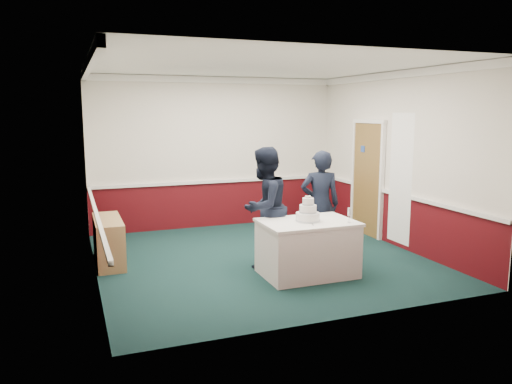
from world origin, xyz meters
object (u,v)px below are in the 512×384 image
object	(u,v)px
cake_knife	(312,224)
person_woman	(320,204)
champagne_flute	(349,213)
person_man	(264,207)
sideboard	(109,241)
wedding_cake	(308,213)
cake_table	(307,248)

from	to	relation	value
cake_knife	person_woman	size ratio (longest dim) A/B	0.13
champagne_flute	person_man	bearing A→B (deg)	135.43
sideboard	person_man	xyz separation A→B (m)	(2.20, -0.96, 0.55)
person_man	person_woman	distance (m)	1.03
wedding_cake	cake_table	bearing A→B (deg)	-90.00
person_woman	cake_knife	bearing A→B (deg)	75.13
cake_table	person_man	world-z (taller)	person_man
champagne_flute	person_woman	size ratio (longest dim) A/B	0.12
sideboard	cake_knife	world-z (taller)	cake_knife
wedding_cake	champagne_flute	xyz separation A→B (m)	(0.50, -0.28, 0.03)
sideboard	champagne_flute	world-z (taller)	champagne_flute
wedding_cake	cake_knife	world-z (taller)	wedding_cake
cake_table	cake_knife	world-z (taller)	cake_knife
cake_table	wedding_cake	distance (m)	0.50
cake_table	sideboard	bearing A→B (deg)	148.81
wedding_cake	cake_knife	size ratio (longest dim) A/B	1.65
sideboard	person_woman	distance (m)	3.35
wedding_cake	cake_knife	xyz separation A→B (m)	(-0.03, -0.20, -0.11)
cake_knife	champagne_flute	distance (m)	0.55
cake_table	cake_knife	bearing A→B (deg)	-98.53
sideboard	cake_knife	distance (m)	3.17
cake_table	person_man	xyz separation A→B (m)	(-0.42, 0.62, 0.50)
cake_table	person_man	distance (m)	0.90
champagne_flute	sideboard	bearing A→B (deg)	149.11
cake_table	champagne_flute	world-z (taller)	champagne_flute
person_man	champagne_flute	bearing A→B (deg)	99.78
cake_table	cake_knife	xyz separation A→B (m)	(-0.03, -0.20, 0.39)
cake_table	cake_knife	distance (m)	0.44
person_man	cake_knife	bearing A→B (deg)	79.53
sideboard	wedding_cake	world-z (taller)	wedding_cake
cake_table	person_man	size ratio (longest dim) A/B	0.73
champagne_flute	cake_knife	bearing A→B (deg)	171.42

